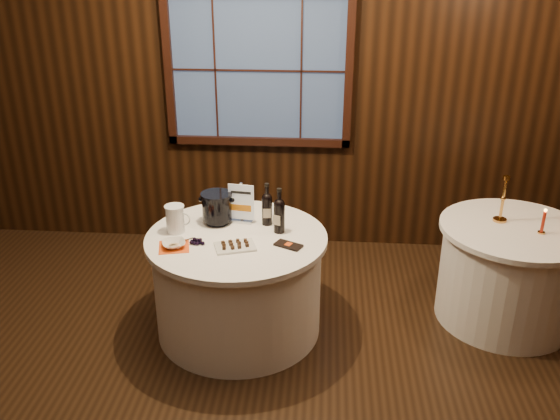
# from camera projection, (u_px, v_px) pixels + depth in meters

# --- Properties ---
(back_wall) EXTENTS (6.00, 0.10, 3.00)m
(back_wall) POSITION_uv_depth(u_px,v_px,m) (259.00, 82.00, 5.20)
(back_wall) COLOR black
(back_wall) RESTS_ON ground
(main_table) EXTENTS (1.28, 1.28, 0.77)m
(main_table) POSITION_uv_depth(u_px,v_px,m) (238.00, 283.00, 4.31)
(main_table) COLOR white
(main_table) RESTS_ON ground
(side_table) EXTENTS (1.08, 1.08, 0.77)m
(side_table) POSITION_uv_depth(u_px,v_px,m) (508.00, 273.00, 4.44)
(side_table) COLOR white
(side_table) RESTS_ON ground
(sign_stand) EXTENTS (0.19, 0.11, 0.31)m
(sign_stand) POSITION_uv_depth(u_px,v_px,m) (242.00, 209.00, 4.32)
(sign_stand) COLOR #BABBC2
(sign_stand) RESTS_ON main_table
(port_bottle_left) EXTENTS (0.08, 0.08, 0.32)m
(port_bottle_left) POSITION_uv_depth(u_px,v_px,m) (267.00, 207.00, 4.27)
(port_bottle_left) COLOR black
(port_bottle_left) RESTS_ON main_table
(port_bottle_right) EXTENTS (0.08, 0.09, 0.33)m
(port_bottle_right) POSITION_uv_depth(u_px,v_px,m) (279.00, 213.00, 4.15)
(port_bottle_right) COLOR black
(port_bottle_right) RESTS_ON main_table
(ice_bucket) EXTENTS (0.23, 0.23, 0.23)m
(ice_bucket) POSITION_uv_depth(u_px,v_px,m) (217.00, 207.00, 4.30)
(ice_bucket) COLOR black
(ice_bucket) RESTS_ON main_table
(chocolate_plate) EXTENTS (0.31, 0.25, 0.04)m
(chocolate_plate) POSITION_uv_depth(u_px,v_px,m) (235.00, 246.00, 3.98)
(chocolate_plate) COLOR silver
(chocolate_plate) RESTS_ON main_table
(chocolate_box) EXTENTS (0.21, 0.17, 0.02)m
(chocolate_box) POSITION_uv_depth(u_px,v_px,m) (288.00, 245.00, 4.00)
(chocolate_box) COLOR black
(chocolate_box) RESTS_ON main_table
(grape_bunch) EXTENTS (0.17, 0.09, 0.04)m
(grape_bunch) POSITION_uv_depth(u_px,v_px,m) (197.00, 241.00, 4.04)
(grape_bunch) COLOR black
(grape_bunch) RESTS_ON main_table
(glass_pitcher) EXTENTS (0.18, 0.14, 0.20)m
(glass_pitcher) POSITION_uv_depth(u_px,v_px,m) (175.00, 219.00, 4.17)
(glass_pitcher) COLOR white
(glass_pitcher) RESTS_ON main_table
(orange_napkin) EXTENTS (0.24, 0.24, 0.00)m
(orange_napkin) POSITION_uv_depth(u_px,v_px,m) (174.00, 247.00, 3.99)
(orange_napkin) COLOR #E54C13
(orange_napkin) RESTS_ON main_table
(cracker_bowl) EXTENTS (0.20, 0.20, 0.04)m
(cracker_bowl) POSITION_uv_depth(u_px,v_px,m) (174.00, 244.00, 3.98)
(cracker_bowl) COLOR silver
(cracker_bowl) RESTS_ON orange_napkin
(brass_candlestick) EXTENTS (0.10, 0.10, 0.35)m
(brass_candlestick) POSITION_uv_depth(u_px,v_px,m) (502.00, 205.00, 4.33)
(brass_candlestick) COLOR #C1883C
(brass_candlestick) RESTS_ON side_table
(red_candle) EXTENTS (0.05, 0.05, 0.19)m
(red_candle) POSITION_uv_depth(u_px,v_px,m) (543.00, 224.00, 4.16)
(red_candle) COLOR #C1883C
(red_candle) RESTS_ON side_table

